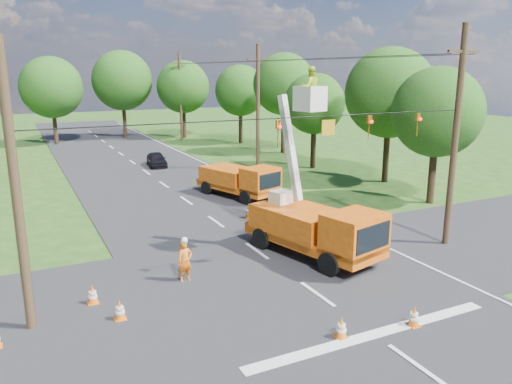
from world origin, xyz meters
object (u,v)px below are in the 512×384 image
traffic_cone_0 (341,328)px  traffic_cone_2 (281,229)px  pole_right_far (180,96)px  tree_far_c (183,87)px  second_truck (240,180)px  traffic_cone_5 (93,295)px  tree_far_b (122,81)px  traffic_cone_7 (250,187)px  ground_worker (185,261)px  tree_right_b (390,93)px  tree_far_a (51,87)px  pole_right_mid (258,107)px  tree_right_d (284,84)px  traffic_cone_1 (414,316)px  traffic_cone_4 (120,310)px  tree_right_e (240,91)px  distant_car (157,159)px  pole_right_near (455,137)px  traffic_cone_3 (248,212)px  pole_left (16,191)px  bucket_truck (315,219)px  tree_right_a (437,112)px  tree_right_c (314,104)px

traffic_cone_0 → traffic_cone_2: same height
pole_right_far → tree_far_c: pole_right_far is taller
second_truck → tree_far_c: bearing=59.7°
traffic_cone_5 → tree_far_b: bearing=76.6°
traffic_cone_0 → traffic_cone_7: bearing=72.9°
ground_worker → tree_right_b: tree_right_b is taller
tree_right_b → pole_right_far: bearing=103.1°
tree_far_a → ground_worker: bearing=-88.5°
pole_right_mid → tree_far_a: (-13.50, 23.00, 1.08)m
traffic_cone_7 → tree_right_d: 18.11m
traffic_cone_1 → tree_far_b: tree_far_b is taller
traffic_cone_4 → tree_right_e: bearing=60.0°
second_truck → tree_right_b: size_ratio=0.64×
ground_worker → tree_far_c: 43.17m
distant_car → pole_right_near: bearing=-67.6°
traffic_cone_1 → pole_right_near: bearing=37.2°
ground_worker → traffic_cone_3: size_ratio=2.35×
pole_left → traffic_cone_3: bearing=34.8°
bucket_truck → traffic_cone_2: (0.01, 3.08, -1.35)m
traffic_cone_2 → tree_right_e: 33.18m
pole_right_far → tree_far_a: 13.87m
traffic_cone_4 → pole_right_near: size_ratio=0.07×
traffic_cone_1 → traffic_cone_7: bearing=80.5°
traffic_cone_4 → tree_right_e: 41.61m
traffic_cone_0 → traffic_cone_2: (3.06, 9.33, 0.00)m
traffic_cone_3 → tree_right_b: 14.99m
traffic_cone_3 → tree_far_b: tree_far_b is taller
traffic_cone_0 → tree_far_c: bearing=77.4°
tree_far_b → bucket_truck: bearing=-91.3°
pole_right_near → pole_left: 18.01m
traffic_cone_0 → tree_right_b: tree_right_b is taller
bucket_truck → pole_right_near: (6.46, -1.38, 3.40)m
pole_right_near → pole_left: pole_right_near is taller
tree_right_a → tree_right_d: (1.30, 21.00, 1.12)m
tree_right_d → tree_far_b: tree_far_b is taller
traffic_cone_0 → traffic_cone_1: same height
distant_car → tree_far_b: tree_far_b is taller
traffic_cone_4 → pole_right_near: bearing=2.6°
traffic_cone_3 → bucket_truck: bearing=-88.9°
tree_far_b → pole_left: bearing=-105.5°
tree_far_a → tree_far_b: size_ratio=0.92×
tree_right_a → tree_right_b: (1.50, 6.00, 0.87)m
distant_car → pole_right_far: bearing=71.3°
tree_far_b → distant_car: bearing=-94.4°
second_truck → traffic_cone_2: size_ratio=8.76×
tree_right_a → tree_far_c: tree_far_c is taller
second_truck → traffic_cone_1: (-1.98, -17.77, -0.78)m
tree_right_c → traffic_cone_2: bearing=-127.5°
pole_right_far → tree_right_e: 7.32m
tree_right_c → tree_far_a: (-18.20, 24.00, 0.88)m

